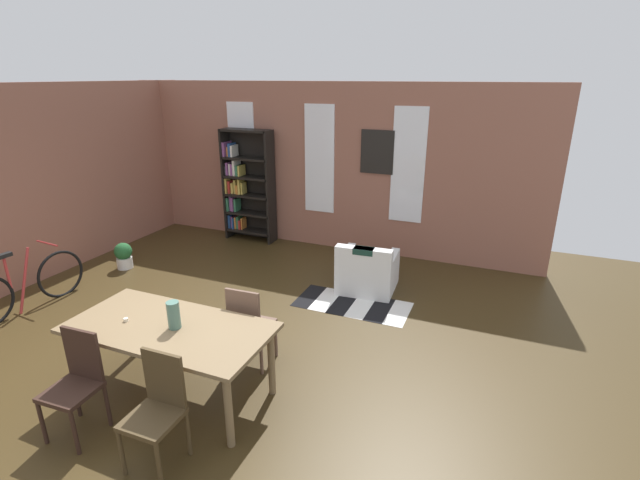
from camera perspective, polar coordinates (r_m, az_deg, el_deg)
The scene contains 17 objects.
ground_plane at distance 5.36m, azimuth -18.53°, elevation -15.42°, with size 11.11×11.11×0.00m, color #3D2E16.
back_wall_brick at distance 8.27m, azimuth 0.12°, elevation 9.02°, with size 7.72×0.12×2.90m, color #975E4C.
window_pane_0 at distance 8.90m, azimuth -9.60°, elevation 10.46°, with size 0.55×0.02×1.89m, color white.
window_pane_1 at distance 8.18m, azimuth -0.07°, elevation 9.94°, with size 0.55×0.02×1.89m, color white.
window_pane_2 at distance 7.73m, azimuth 10.87°, elevation 9.00°, with size 0.55×0.02×1.89m, color white.
dining_table at distance 4.67m, azimuth -18.14°, elevation -10.97°, with size 1.95×0.95×0.77m.
vase_on_table at distance 4.53m, azimuth -17.69°, elevation -8.85°, with size 0.12×0.12×0.27m, color #4C7266.
tealight_candle_0 at distance 4.85m, azimuth -22.93°, elevation -9.09°, with size 0.04×0.04×0.03m, color silver.
dining_chair_near_right at distance 4.09m, azimuth -19.49°, elevation -18.92°, with size 0.41×0.41×0.95m.
dining_chair_far_right at distance 5.01m, azimuth -8.76°, elevation -10.21°, with size 0.42×0.42×0.95m.
dining_chair_near_left at distance 4.65m, azimuth -27.96°, elevation -15.11°, with size 0.42×0.42×0.95m.
bookshelf_tall at distance 8.77m, azimuth -9.24°, elevation 6.64°, with size 0.97×0.32×2.08m.
armchair_white at distance 6.78m, azimuth 5.87°, elevation -3.96°, with size 0.85×0.85×0.75m.
bicycle_second at distance 7.30m, azimuth -32.70°, elevation -4.85°, with size 0.44×1.68×0.89m.
potted_plant_by_shelf at distance 8.16m, azimuth -23.16°, elevation -1.74°, with size 0.28×0.28×0.43m.
striped_rug at distance 6.44m, azimuth 4.02°, elevation -7.95°, with size 1.57×0.73×0.01m.
framed_picture at distance 7.81m, azimuth 7.11°, elevation 10.77°, with size 0.56×0.03×0.72m, color black.
Camera 1 is at (3.09, -3.18, 3.00)m, focal length 25.81 mm.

